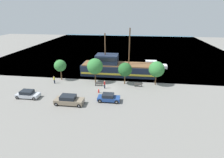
# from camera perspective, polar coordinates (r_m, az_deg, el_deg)

# --- Properties ---
(ground_plane) EXTENTS (160.00, 160.00, 0.00)m
(ground_plane) POSITION_cam_1_polar(r_m,az_deg,el_deg) (35.77, -1.38, -2.90)
(ground_plane) COLOR gray
(water_surface) EXTENTS (80.00, 80.00, 0.00)m
(water_surface) POSITION_cam_1_polar(r_m,az_deg,el_deg) (77.78, 3.65, 10.45)
(water_surface) COLOR #38667F
(water_surface) RESTS_ON ground
(pirate_ship) EXTENTS (18.83, 4.92, 11.19)m
(pirate_ship) POSITION_cam_1_polar(r_m,az_deg,el_deg) (42.67, 1.53, 3.76)
(pirate_ship) COLOR #192338
(pirate_ship) RESTS_ON water_surface
(moored_boat_dockside) EXTENTS (7.54, 2.34, 1.89)m
(moored_boat_dockside) POSITION_cam_1_polar(r_m,az_deg,el_deg) (49.86, 13.05, 4.49)
(moored_boat_dockside) COLOR silver
(moored_boat_dockside) RESTS_ON water_surface
(parked_car_curb_front) EXTENTS (4.80, 1.98, 1.63)m
(parked_car_curb_front) POSITION_cam_1_polar(r_m,az_deg,el_deg) (30.28, -13.89, -6.67)
(parked_car_curb_front) COLOR #7F705B
(parked_car_curb_front) RESTS_ON ground_plane
(parked_car_curb_mid) EXTENTS (4.07, 1.82, 1.42)m
(parked_car_curb_mid) POSITION_cam_1_polar(r_m,az_deg,el_deg) (35.03, -25.81, -4.49)
(parked_car_curb_mid) COLOR #B7BCC6
(parked_car_curb_mid) RESTS_ON ground_plane
(parked_car_curb_rear) EXTENTS (3.83, 1.77, 1.40)m
(parked_car_curb_rear) POSITION_cam_1_polar(r_m,az_deg,el_deg) (30.37, -1.13, -6.10)
(parked_car_curb_rear) COLOR navy
(parked_car_curb_rear) RESTS_ON ground_plane
(fire_hydrant) EXTENTS (0.42, 0.25, 0.76)m
(fire_hydrant) POSITION_cam_1_polar(r_m,az_deg,el_deg) (33.60, -4.37, -3.88)
(fire_hydrant) COLOR red
(fire_hydrant) RESTS_ON ground_plane
(bench_promenade_east) EXTENTS (1.50, 0.45, 0.85)m
(bench_promenade_east) POSITION_cam_1_polar(r_m,az_deg,el_deg) (36.59, 8.55, -1.84)
(bench_promenade_east) COLOR #4C4742
(bench_promenade_east) RESTS_ON ground_plane
(bench_promenade_west) EXTENTS (1.52, 0.45, 0.85)m
(bench_promenade_west) POSITION_cam_1_polar(r_m,az_deg,el_deg) (36.63, -4.36, -1.63)
(bench_promenade_west) COLOR #4C4742
(bench_promenade_west) RESTS_ON ground_plane
(pedestrian_walking_near) EXTENTS (0.32, 0.32, 1.67)m
(pedestrian_walking_near) POSITION_cam_1_polar(r_m,az_deg,el_deg) (35.25, -2.45, -1.80)
(pedestrian_walking_near) COLOR #232838
(pedestrian_walking_near) RESTS_ON ground_plane
(pedestrian_walking_far) EXTENTS (0.32, 0.32, 1.67)m
(pedestrian_walking_far) POSITION_cam_1_polar(r_m,az_deg,el_deg) (39.68, -18.35, -0.21)
(pedestrian_walking_far) COLOR #232838
(pedestrian_walking_far) RESTS_ON ground_plane
(tree_row_east) EXTENTS (2.64, 2.64, 4.67)m
(tree_row_east) POSITION_cam_1_polar(r_m,az_deg,el_deg) (40.54, -16.56, 4.19)
(tree_row_east) COLOR brown
(tree_row_east) RESTS_ON ground_plane
(tree_row_mideast) EXTENTS (3.42, 3.42, 5.32)m
(tree_row_mideast) POSITION_cam_1_polar(r_m,az_deg,el_deg) (37.63, -5.60, 4.12)
(tree_row_mideast) COLOR brown
(tree_row_mideast) RESTS_ON ground_plane
(tree_row_midwest) EXTENTS (2.94, 2.94, 4.71)m
(tree_row_midwest) POSITION_cam_1_polar(r_m,az_deg,el_deg) (36.67, 4.27, 3.09)
(tree_row_midwest) COLOR brown
(tree_row_midwest) RESTS_ON ground_plane
(tree_row_west) EXTENTS (3.25, 3.25, 5.07)m
(tree_row_west) POSITION_cam_1_polar(r_m,az_deg,el_deg) (37.28, 14.35, 3.10)
(tree_row_west) COLOR brown
(tree_row_west) RESTS_ON ground_plane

